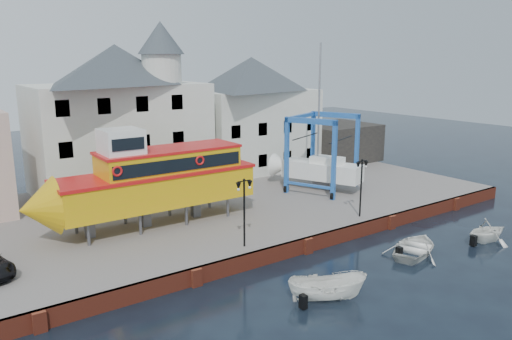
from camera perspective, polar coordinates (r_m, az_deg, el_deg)
ground at (r=32.21m, az=5.88°, el=-9.43°), size 140.00×140.00×0.00m
hardstanding at (r=40.45m, az=-4.46°, el=-4.01°), size 44.00×22.00×1.00m
quay_wall at (r=32.10m, az=5.77°, el=-8.55°), size 44.00×0.47×1.00m
building_white_main at (r=43.60m, az=-15.24°, el=5.98°), size 14.00×8.30×14.00m
building_white_right at (r=50.67m, az=-0.52°, el=6.45°), size 12.00×8.00×11.20m
shed_dark at (r=56.01m, az=9.09°, el=3.17°), size 8.00×7.00×4.00m
lamp_post_left at (r=29.42m, az=-1.36°, el=-2.92°), size 1.12×0.32×4.20m
lamp_post_right at (r=35.83m, az=11.98°, el=-0.36°), size 1.12×0.32×4.20m
tour_boat at (r=33.79m, az=-12.60°, el=-1.20°), size 15.43×3.82×6.71m
travel_lift at (r=43.40m, az=6.68°, el=0.58°), size 7.04×8.32×12.33m
motorboat_a at (r=26.57m, az=8.10°, el=-14.51°), size 4.27×3.39×1.57m
motorboat_b at (r=33.68m, az=17.72°, el=-8.98°), size 5.60×4.81×0.98m
motorboat_c at (r=37.39m, az=24.82°, el=-7.40°), size 3.73×3.37×1.73m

